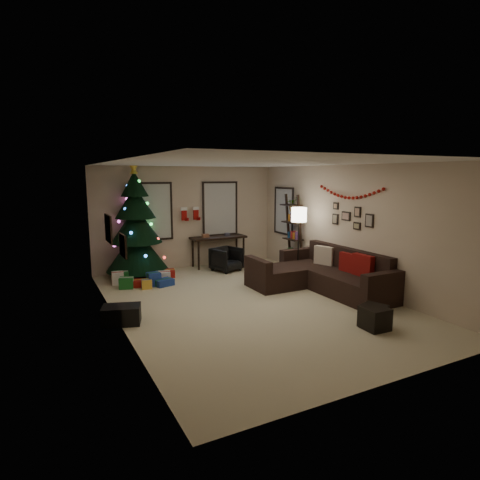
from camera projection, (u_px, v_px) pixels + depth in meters
name	position (u px, v px, depth m)	size (l,w,h in m)	color
floor	(249.00, 302.00, 7.91)	(7.00, 7.00, 0.00)	beige
ceiling	(250.00, 163.00, 7.47)	(7.00, 7.00, 0.00)	white
wall_back	(187.00, 217.00, 10.76)	(5.00, 5.00, 0.00)	beige
wall_front	(395.00, 275.00, 4.62)	(5.00, 5.00, 0.00)	beige
wall_left	(116.00, 245.00, 6.56)	(7.00, 7.00, 0.00)	beige
wall_right	(349.00, 227.00, 8.82)	(7.00, 7.00, 0.00)	beige
window_back_left	(152.00, 212.00, 10.27)	(1.05, 0.06, 1.50)	#728CB2
window_back_right	(220.00, 209.00, 11.13)	(1.05, 0.06, 1.50)	#728CB2
window_right_wall	(284.00, 211.00, 11.02)	(0.06, 0.90, 1.30)	#728CB2
christmas_tree	(136.00, 229.00, 9.83)	(1.51, 1.51, 2.80)	black
presents	(143.00, 279.00, 9.20)	(1.50, 1.01, 0.30)	silver
sofa	(321.00, 276.00, 8.76)	(2.01, 2.91, 0.90)	black
pillow_red_a	(363.00, 267.00, 8.14)	(0.13, 0.49, 0.49)	maroon
pillow_red_b	(347.00, 262.00, 8.53)	(0.11, 0.40, 0.40)	maroon
pillow_cream	(324.00, 256.00, 9.22)	(0.13, 0.46, 0.46)	beige
ottoman_near	(375.00, 319.00, 6.50)	(0.38, 0.38, 0.36)	black
ottoman_far	(373.00, 316.00, 6.63)	(0.38, 0.38, 0.36)	black
desk	(218.00, 240.00, 10.97)	(1.52, 0.54, 0.82)	black
desk_chair	(227.00, 259.00, 10.44)	(0.61, 0.57, 0.62)	black
bookshelf	(293.00, 234.00, 10.40)	(0.30, 0.58, 1.99)	black
potted_plant	(293.00, 202.00, 10.32)	(0.42, 0.36, 0.47)	#4C4C4C
floor_lamp	(299.00, 219.00, 9.55)	(0.36, 0.36, 1.71)	black
art_map	(108.00, 229.00, 7.21)	(0.04, 0.60, 0.50)	black
art_abstract	(123.00, 246.00, 6.11)	(0.04, 0.45, 0.35)	black
gallery	(352.00, 217.00, 8.71)	(0.03, 1.25, 0.54)	black
garland	(349.00, 192.00, 8.67)	(0.08, 1.90, 0.30)	#A5140C
stocking_left	(184.00, 214.00, 10.52)	(0.20, 0.05, 0.36)	#990F0C
stocking_right	(196.00, 213.00, 10.67)	(0.20, 0.05, 0.36)	#990F0C
storage_bin	(121.00, 315.00, 6.75)	(0.62, 0.41, 0.31)	black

